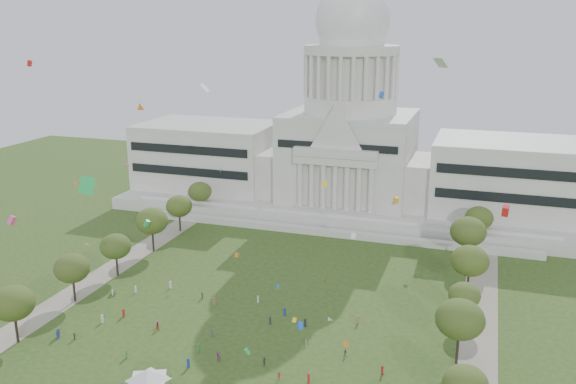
{
  "coord_description": "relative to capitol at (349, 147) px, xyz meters",
  "views": [
    {
      "loc": [
        46.1,
        -94.23,
        65.13
      ],
      "look_at": [
        0.0,
        45.0,
        24.0
      ],
      "focal_mm": 38.0,
      "sensor_mm": 36.0,
      "label": 1
    }
  ],
  "objects": [
    {
      "name": "row_tree_l_5",
      "position": [
        -45.22,
        -42.58,
        -13.88
      ],
      "size": [
        8.33,
        8.33,
        11.85
      ],
      "color": "black",
      "rests_on": "ground"
    },
    {
      "name": "person_10",
      "position": [
        14.02,
        -99.07,
        -21.47
      ],
      "size": [
        0.84,
        1.09,
        1.65
      ],
      "primitive_type": "imported",
      "rotation": [
        0.0,
        0.0,
        1.94
      ],
      "color": "silver",
      "rests_on": "ground"
    },
    {
      "name": "distant_crowd",
      "position": [
        -12.04,
        -99.89,
        -21.38
      ],
      "size": [
        61.04,
        38.16,
        1.95
      ],
      "color": "#4C4C51",
      "rests_on": "ground"
    },
    {
      "name": "event_tent",
      "position": [
        -8.39,
        -123.81,
        -18.61
      ],
      "size": [
        11.26,
        11.26,
        4.76
      ],
      "color": "#4C4C4C",
      "rests_on": "ground"
    },
    {
      "name": "person_2",
      "position": [
        22.8,
        -100.54,
        -21.49
      ],
      "size": [
        0.91,
        0.74,
        1.61
      ],
      "primitive_type": "imported",
      "rotation": [
        0.0,
        0.0,
        0.38
      ],
      "color": "#4C4C51",
      "rests_on": "ground"
    },
    {
      "name": "row_tree_r_1",
      "position": [
        46.22,
        -115.34,
        -14.64
      ],
      "size": [
        7.58,
        7.58,
        10.78
      ],
      "color": "black",
      "rests_on": "ground"
    },
    {
      "name": "row_tree_r_4",
      "position": [
        44.76,
        -63.55,
        -13.01
      ],
      "size": [
        9.19,
        9.19,
        13.06
      ],
      "color": "black",
      "rests_on": "ground"
    },
    {
      "name": "path_left",
      "position": [
        -48.0,
        -83.59,
        -22.28
      ],
      "size": [
        8.0,
        160.0,
        0.04
      ],
      "primitive_type": "cube",
      "color": "gray",
      "rests_on": "ground"
    },
    {
      "name": "row_tree_r_6",
      "position": [
        45.96,
        -25.46,
        -13.79
      ],
      "size": [
        8.42,
        8.42,
        11.97
      ],
      "color": "black",
      "rests_on": "ground"
    },
    {
      "name": "row_tree_r_2",
      "position": [
        44.17,
        -96.15,
        -12.64
      ],
      "size": [
        9.55,
        9.55,
        13.58
      ],
      "color": "black",
      "rests_on": "ground"
    },
    {
      "name": "ground",
      "position": [
        0.0,
        -113.59,
        -22.3
      ],
      "size": [
        400.0,
        400.0,
        0.0
      ],
      "primitive_type": "plane",
      "color": "#2E4719",
      "rests_on": "ground"
    },
    {
      "name": "row_tree_l_1",
      "position": [
        -44.07,
        -116.55,
        -13.34
      ],
      "size": [
        8.86,
        8.86,
        12.59
      ],
      "color": "black",
      "rests_on": "ground"
    },
    {
      "name": "person_4",
      "position": [
        8.38,
        -108.63,
        -21.37
      ],
      "size": [
        0.67,
        1.13,
        1.86
      ],
      "primitive_type": "imported",
      "rotation": [
        0.0,
        0.0,
        4.64
      ],
      "color": "#4C4C51",
      "rests_on": "ground"
    },
    {
      "name": "row_tree_l_6",
      "position": [
        -46.87,
        -24.45,
        -14.02
      ],
      "size": [
        8.19,
        8.19,
        11.64
      ],
      "color": "black",
      "rests_on": "ground"
    },
    {
      "name": "path_right",
      "position": [
        48.0,
        -83.59,
        -22.28
      ],
      "size": [
        8.0,
        160.0,
        0.04
      ],
      "primitive_type": "cube",
      "color": "gray",
      "rests_on": "ground"
    },
    {
      "name": "person_5",
      "position": [
        -0.86,
        -109.97,
        -21.31
      ],
      "size": [
        1.73,
        1.86,
        1.97
      ],
      "primitive_type": "imported",
      "rotation": [
        0.0,
        0.0,
        2.28
      ],
      "color": "#994C8C",
      "rests_on": "ground"
    },
    {
      "name": "row_tree_l_4",
      "position": [
        -44.08,
        -61.17,
        -12.9
      ],
      "size": [
        9.29,
        9.29,
        13.21
      ],
      "color": "black",
      "rests_on": "ground"
    },
    {
      "name": "person_8",
      "position": [
        -18.82,
        -102.54,
        -21.38
      ],
      "size": [
        1.03,
        0.83,
        1.84
      ],
      "primitive_type": "imported",
      "rotation": [
        0.0,
        0.0,
        2.78
      ],
      "color": "#B21E1E",
      "rests_on": "ground"
    },
    {
      "name": "row_tree_r_5",
      "position": [
        43.49,
        -43.4,
        -12.37
      ],
      "size": [
        9.82,
        9.82,
        13.96
      ],
      "color": "black",
      "rests_on": "ground"
    },
    {
      "name": "row_tree_l_3",
      "position": [
        -44.09,
        -79.67,
        -14.09
      ],
      "size": [
        8.12,
        8.12,
        11.55
      ],
      "color": "black",
      "rests_on": "ground"
    },
    {
      "name": "person_0",
      "position": [
        30.92,
        -104.46,
        -21.39
      ],
      "size": [
        0.93,
        1.05,
        1.8
      ],
      "primitive_type": "imported",
      "rotation": [
        0.0,
        0.0,
        5.22
      ],
      "color": "#B21E1E",
      "rests_on": "ground"
    },
    {
      "name": "person_9",
      "position": [
        12.73,
        -112.21,
        -21.57
      ],
      "size": [
        0.69,
        1.02,
        1.44
      ],
      "primitive_type": "imported",
      "rotation": [
        0.0,
        0.0,
        1.33
      ],
      "color": "#B21E1E",
      "rests_on": "ground"
    },
    {
      "name": "capitol",
      "position": [
        0.0,
        0.0,
        0.0
      ],
      "size": [
        160.0,
        64.5,
        91.3
      ],
      "color": "beige",
      "rests_on": "ground"
    },
    {
      "name": "kite_swarm",
      "position": [
        -0.08,
        -102.51,
        5.91
      ],
      "size": [
        95.07,
        103.93,
        57.02
      ],
      "color": "#E54C8C",
      "rests_on": "ground"
    },
    {
      "name": "row_tree_l_2",
      "position": [
        -45.04,
        -96.29,
        -13.79
      ],
      "size": [
        8.42,
        8.42,
        11.97
      ],
      "color": "black",
      "rests_on": "ground"
    },
    {
      "name": "row_tree_r_3",
      "position": [
        44.4,
        -79.1,
        -15.21
      ],
      "size": [
        7.01,
        7.01,
        9.98
      ],
      "color": "black",
      "rests_on": "ground"
    }
  ]
}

